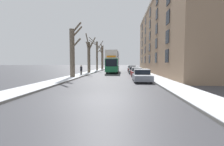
% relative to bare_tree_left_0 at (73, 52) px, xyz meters
% --- Properties ---
extents(ground_plane, '(320.00, 320.00, 0.00)m').
position_rel_bare_tree_left_0_xyz_m(ground_plane, '(5.52, -12.13, -3.65)').
color(ground_plane, '#424247').
extents(sidewalk_left, '(2.32, 130.00, 0.16)m').
position_rel_bare_tree_left_0_xyz_m(sidewalk_left, '(-0.24, 40.87, -3.57)').
color(sidewalk_left, slate).
rests_on(sidewalk_left, ground).
extents(sidewalk_right, '(2.32, 130.00, 0.16)m').
position_rel_bare_tree_left_0_xyz_m(sidewalk_right, '(11.28, 40.87, -3.57)').
color(sidewalk_right, slate).
rests_on(sidewalk_right, ground).
extents(terrace_facade_right, '(9.10, 35.44, 14.77)m').
position_rel_bare_tree_left_0_xyz_m(terrace_facade_right, '(16.93, 11.47, 3.74)').
color(terrace_facade_right, '#8C7056').
rests_on(terrace_facade_right, ground).
extents(bare_tree_left_0, '(1.90, 2.94, 7.55)m').
position_rel_bare_tree_left_0_xyz_m(bare_tree_left_0, '(0.00, 0.00, 0.00)').
color(bare_tree_left_0, brown).
rests_on(bare_tree_left_0, ground).
extents(bare_tree_left_1, '(2.20, 2.92, 7.79)m').
position_rel_bare_tree_left_0_xyz_m(bare_tree_left_1, '(0.03, 9.72, -0.01)').
color(bare_tree_left_1, brown).
rests_on(bare_tree_left_1, ground).
extents(bare_tree_left_2, '(4.05, 1.42, 8.99)m').
position_rel_bare_tree_left_0_xyz_m(bare_tree_left_2, '(-0.02, 19.33, 0.70)').
color(bare_tree_left_2, brown).
rests_on(bare_tree_left_2, ground).
extents(bare_tree_left_3, '(2.10, 2.42, 8.53)m').
position_rel_bare_tree_left_0_xyz_m(bare_tree_left_3, '(0.09, 28.83, 0.49)').
color(bare_tree_left_3, brown).
rests_on(bare_tree_left_3, ground).
extents(double_decker_bus, '(2.49, 10.51, 4.60)m').
position_rel_bare_tree_left_0_xyz_m(double_decker_bus, '(4.69, 13.17, -1.06)').
color(double_decker_bus, '#1E7A47').
rests_on(double_decker_bus, ground).
extents(parked_car_0, '(1.90, 4.14, 1.40)m').
position_rel_bare_tree_left_0_xyz_m(parked_car_0, '(9.02, -3.32, -3.01)').
color(parked_car_0, slate).
rests_on(parked_car_0, ground).
extents(parked_car_1, '(1.69, 4.39, 1.38)m').
position_rel_bare_tree_left_0_xyz_m(parked_car_1, '(9.02, 2.84, -3.01)').
color(parked_car_1, maroon).
rests_on(parked_car_1, ground).
extents(parked_car_2, '(1.85, 4.10, 1.37)m').
position_rel_bare_tree_left_0_xyz_m(parked_car_2, '(9.02, 8.97, -3.02)').
color(parked_car_2, '#474C56').
rests_on(parked_car_2, ground).
extents(parked_car_3, '(1.83, 4.27, 1.54)m').
position_rel_bare_tree_left_0_xyz_m(parked_car_3, '(9.02, 14.96, -2.95)').
color(parked_car_3, maroon).
rests_on(parked_car_3, ground).
extents(parked_car_4, '(1.71, 4.03, 1.38)m').
position_rel_bare_tree_left_0_xyz_m(parked_car_4, '(9.02, 20.02, -3.01)').
color(parked_car_4, '#474C56').
rests_on(parked_car_4, ground).
extents(pedestrian_left_sidewalk, '(0.38, 0.38, 1.73)m').
position_rel_bare_tree_left_0_xyz_m(pedestrian_left_sidewalk, '(0.06, 3.85, -2.70)').
color(pedestrian_left_sidewalk, '#4C4742').
rests_on(pedestrian_left_sidewalk, ground).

